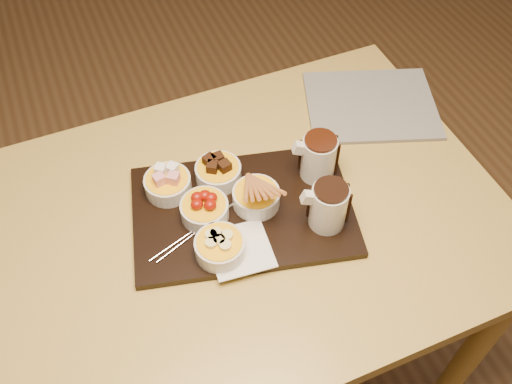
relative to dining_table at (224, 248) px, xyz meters
name	(u,v)px	position (x,y,z in m)	size (l,w,h in m)	color
ground	(233,361)	(0.00, 0.00, -0.65)	(5.00, 5.00, 0.00)	brown
dining_table	(224,248)	(0.00, 0.00, 0.00)	(1.20, 0.80, 0.75)	gold
serving_board	(243,211)	(0.05, 0.01, 0.11)	(0.46, 0.30, 0.02)	black
napkin	(240,249)	(0.01, -0.09, 0.12)	(0.12, 0.12, 0.00)	white
bowl_marshmallows	(168,185)	(-0.08, 0.11, 0.14)	(0.10, 0.10, 0.04)	silver
bowl_cake	(218,173)	(0.03, 0.10, 0.14)	(0.10, 0.10, 0.04)	silver
bowl_strawberries	(205,210)	(-0.03, 0.02, 0.14)	(0.10, 0.10, 0.04)	silver
bowl_biscotti	(256,198)	(0.08, 0.01, 0.14)	(0.10, 0.10, 0.04)	silver
bowl_bananas	(220,247)	(-0.03, -0.08, 0.14)	(0.10, 0.10, 0.04)	silver
pitcher_dark_chocolate	(328,207)	(0.20, -0.09, 0.17)	(0.07, 0.07, 0.10)	silver
pitcher_milk_chocolate	(319,158)	(0.24, 0.03, 0.17)	(0.07, 0.07, 0.10)	silver
fondue_skewers	(202,225)	(-0.05, 0.00, 0.12)	(0.26, 0.03, 0.01)	silver
newspaper	(371,105)	(0.47, 0.19, 0.10)	(0.31, 0.25, 0.01)	beige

